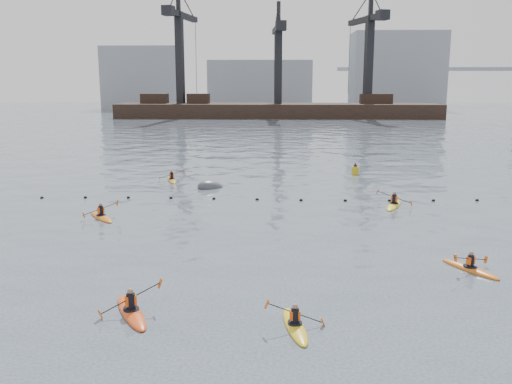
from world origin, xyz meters
TOP-DOWN VIEW (x-y plane):
  - ground at (0.00, 0.00)m, footprint 400.00×400.00m
  - float_line at (-0.50, 22.53)m, footprint 33.24×0.73m
  - barge_pier at (-0.22, 110.00)m, footprint 72.00×19.30m
  - skyline at (2.23, 150.27)m, footprint 141.00×28.00m
  - kayaker_0 at (-5.84, 3.75)m, footprint 2.13×3.27m
  - kayaker_1 at (-0.15, 2.86)m, footprint 2.04×3.01m
  - kayaker_2 at (-11.15, 17.18)m, footprint 2.46×2.99m
  - kayaker_3 at (6.99, 20.91)m, footprint 2.22×3.43m
  - kayaker_4 at (7.61, 8.65)m, footprint 2.04×2.90m
  - kayaker_5 at (-9.22, 29.54)m, footprint 2.08×3.17m
  - mooring_buoy at (-5.69, 26.69)m, footprint 2.68×2.33m
  - nav_buoy at (6.27, 33.26)m, footprint 0.63×0.63m

SIDE VIEW (x-z plane):
  - ground at x=0.00m, z-range 0.00..0.00m
  - mooring_buoy at x=-5.69m, z-range -0.76..0.76m
  - float_line at x=-0.50m, z-range -0.09..0.15m
  - kayaker_1 at x=-0.15m, z-range -0.48..0.66m
  - kayaker_4 at x=7.61m, z-range -0.40..0.59m
  - kayaker_5 at x=-9.22m, z-range -0.45..0.64m
  - kayaker_2 at x=-11.15m, z-range -0.44..0.64m
  - kayaker_0 at x=-5.84m, z-range -0.52..0.72m
  - kayaker_3 at x=6.99m, z-range -0.50..0.71m
  - nav_buoy at x=6.27m, z-range -0.23..0.93m
  - barge_pier at x=-0.22m, z-range -12.86..16.64m
  - skyline at x=2.23m, z-range -1.75..20.25m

